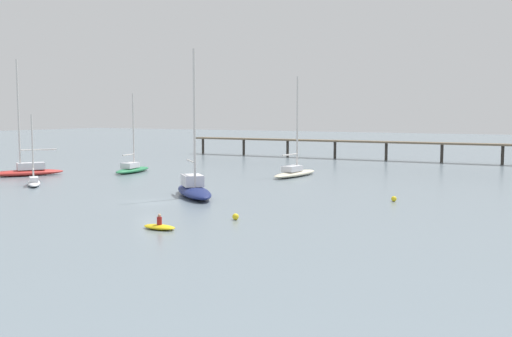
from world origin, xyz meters
TOP-DOWN VIEW (x-y plane):
  - ground_plane at (0.00, 0.00)m, footprint 400.00×400.00m
  - pier at (15.13, 58.93)m, footprint 67.95×5.30m
  - sailboat_cream at (2.07, 27.10)m, footprint 2.97×10.01m
  - sailboat_navy at (1.38, 5.29)m, footprint 9.00×8.69m
  - sailboat_white at (-19.81, 3.71)m, footprint 5.52×4.92m
  - sailboat_green at (-19.79, 20.56)m, footprint 3.54×8.17m
  - sailboat_red at (-29.28, 10.51)m, footprint 7.36×9.77m
  - dinghy_yellow at (8.90, -9.65)m, footprint 2.62×1.26m
  - mooring_buoy_far at (11.70, -3.75)m, footprint 0.51×0.51m
  - mooring_buoy_inner at (19.71, 11.74)m, footprint 0.51×0.51m

SIDE VIEW (x-z plane):
  - ground_plane at x=0.00m, z-range 0.00..0.00m
  - dinghy_yellow at x=8.90m, z-range -0.36..0.78m
  - mooring_buoy_far at x=11.70m, z-range 0.00..0.51m
  - mooring_buoy_inner at x=19.71m, z-range 0.00..0.51m
  - sailboat_white at x=-19.81m, z-range -3.49..4.62m
  - sailboat_green at x=-19.79m, z-range -4.81..6.15m
  - sailboat_cream at x=2.07m, z-range -5.77..7.22m
  - sailboat_red at x=-29.28m, z-range -6.77..8.44m
  - sailboat_navy at x=1.38m, z-range -6.37..8.09m
  - pier at x=15.13m, z-range 0.29..8.49m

